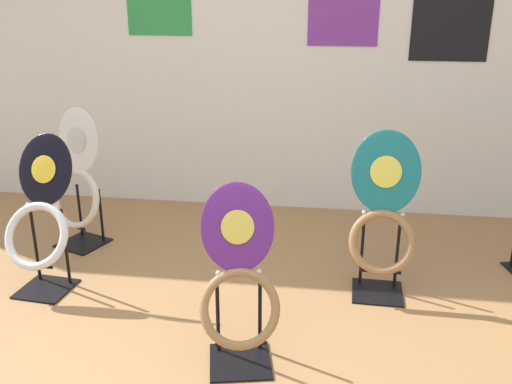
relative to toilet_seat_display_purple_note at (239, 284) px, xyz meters
name	(u,v)px	position (x,y,z in m)	size (l,w,h in m)	color
wall_back	(262,34)	(-0.16, 1.97, 0.91)	(8.00, 0.07, 2.60)	silver
toilet_seat_display_purple_note	(239,284)	(0.00, 0.00, 0.00)	(0.41, 0.42, 0.82)	black
toilet_seat_display_jazz_black	(40,218)	(-1.20, 0.50, 0.04)	(0.40, 0.40, 0.87)	black
toilet_seat_display_teal_sax	(383,221)	(0.67, 0.72, 0.04)	(0.38, 0.33, 0.91)	black
toilet_seat_display_white_plain	(77,185)	(-1.25, 1.08, 0.03)	(0.43, 0.36, 0.92)	black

